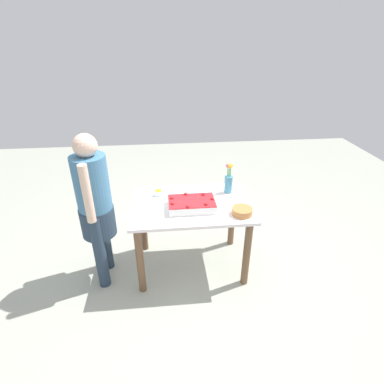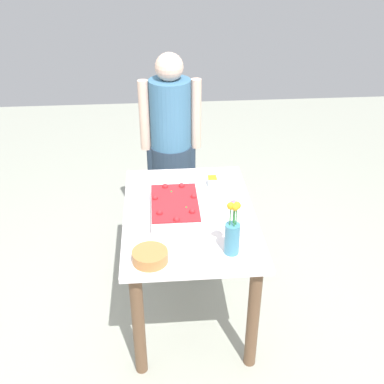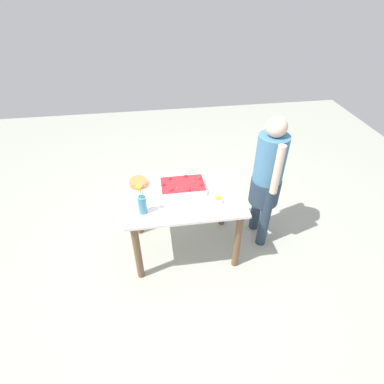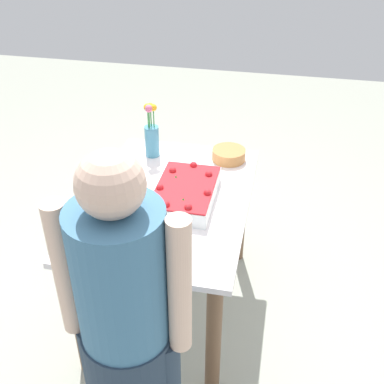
# 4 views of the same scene
# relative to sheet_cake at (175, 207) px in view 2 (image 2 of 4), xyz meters

# --- Properties ---
(ground_plane) EXTENTS (8.00, 8.00, 0.00)m
(ground_plane) POSITION_rel_sheet_cake_xyz_m (0.00, 0.09, -0.80)
(ground_plane) COLOR #A3A697
(dining_table) EXTENTS (1.14, 0.79, 0.75)m
(dining_table) POSITION_rel_sheet_cake_xyz_m (0.00, 0.09, -0.19)
(dining_table) COLOR white
(dining_table) RESTS_ON ground_plane
(sheet_cake) EXTENTS (0.44, 0.28, 0.11)m
(sheet_cake) POSITION_rel_sheet_cake_xyz_m (0.00, 0.00, 0.00)
(sheet_cake) COLOR white
(sheet_cake) RESTS_ON dining_table
(serving_plate_with_slice) EXTENTS (0.19, 0.19, 0.07)m
(serving_plate_with_slice) POSITION_rel_sheet_cake_xyz_m (-0.31, 0.26, -0.02)
(serving_plate_with_slice) COLOR white
(serving_plate_with_slice) RESTS_ON dining_table
(cake_knife) EXTENTS (0.14, 0.16, 0.00)m
(cake_knife) POSITION_rel_sheet_cake_xyz_m (-0.42, 0.00, -0.04)
(cake_knife) COLOR silver
(cake_knife) RESTS_ON dining_table
(flower_vase) EXTENTS (0.08, 0.08, 0.31)m
(flower_vase) POSITION_rel_sheet_cake_xyz_m (0.40, 0.28, 0.09)
(flower_vase) COLOR teal
(flower_vase) RESTS_ON dining_table
(fruit_bowl) EXTENTS (0.19, 0.19, 0.06)m
(fruit_bowl) POSITION_rel_sheet_cake_xyz_m (0.44, -0.15, -0.01)
(fruit_bowl) COLOR #BD7C41
(fruit_bowl) RESTS_ON dining_table
(person_standing) EXTENTS (0.31, 0.45, 1.49)m
(person_standing) POSITION_rel_sheet_cake_xyz_m (-0.87, 0.01, 0.06)
(person_standing) COLOR #28394C
(person_standing) RESTS_ON ground_plane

